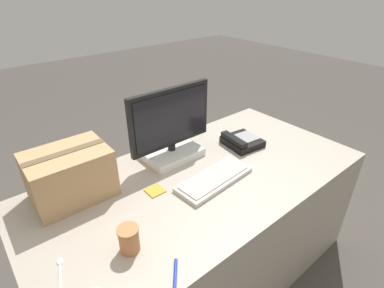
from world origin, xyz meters
name	(u,v)px	position (x,y,z in m)	size (l,w,h in m)	color
ground_plane	(200,267)	(0.00, 0.00, 0.00)	(12.00, 12.00, 0.00)	#47423D
office_desk	(201,227)	(0.00, 0.00, 0.36)	(1.80, 0.90, 0.72)	#A89E8E
monitor	(172,131)	(0.00, 0.26, 0.88)	(0.51, 0.23, 0.41)	white
keyboard	(214,179)	(0.02, -0.07, 0.73)	(0.43, 0.20, 0.03)	beige
desk_phone	(241,141)	(0.41, 0.09, 0.75)	(0.22, 0.23, 0.07)	black
paper_cup_right	(129,239)	(-0.53, -0.18, 0.78)	(0.08, 0.08, 0.11)	#BC7547
spoon	(60,268)	(-0.77, -0.10, 0.72)	(0.06, 0.14, 0.00)	silver
cardboard_box	(70,175)	(-0.57, 0.28, 0.84)	(0.36, 0.27, 0.24)	tan
pen_marker	(175,275)	(-0.46, -0.39, 0.73)	(0.09, 0.11, 0.01)	#1933B2
sticky_note_pad	(155,191)	(-0.26, 0.05, 0.72)	(0.08, 0.08, 0.01)	gold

